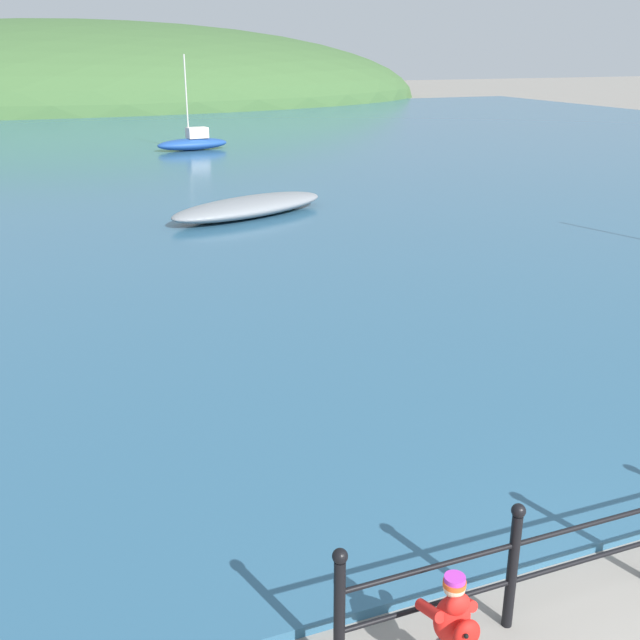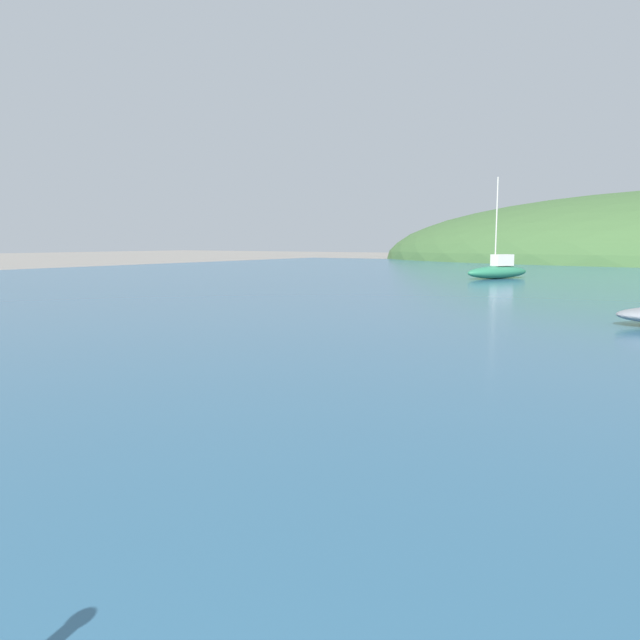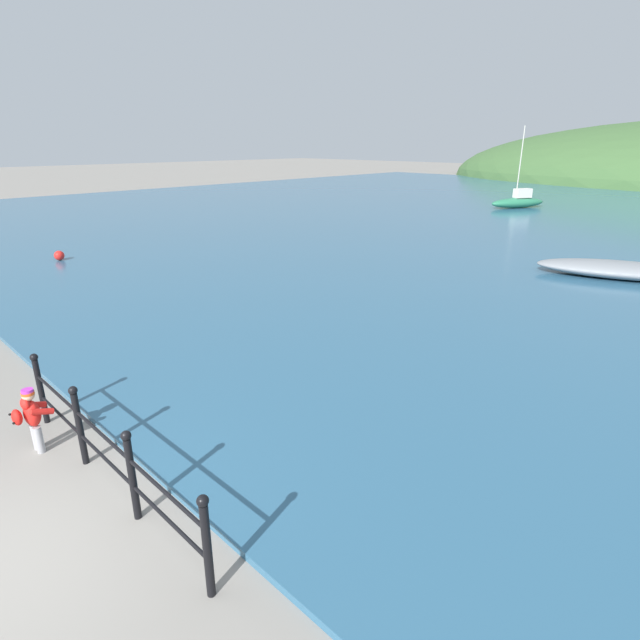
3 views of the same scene
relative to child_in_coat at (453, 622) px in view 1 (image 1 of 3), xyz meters
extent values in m
cube|color=#2D5B7A|center=(1.92, 30.87, -0.56)|extent=(80.00, 60.00, 0.10)
ellipsoid|color=#3D6033|center=(1.92, 68.88, -0.61)|extent=(66.26, 36.44, 13.87)
cylinder|color=black|center=(-0.77, 0.37, -0.06)|extent=(0.09, 0.09, 1.10)
sphere|color=black|center=(-0.77, 0.37, 0.54)|extent=(0.12, 0.12, 0.12)
cylinder|color=black|center=(0.79, 0.37, -0.06)|extent=(0.09, 0.09, 1.10)
sphere|color=black|center=(0.79, 0.37, 0.54)|extent=(0.12, 0.12, 0.12)
cylinder|color=black|center=(1.57, 0.37, 0.21)|extent=(4.68, 0.04, 0.04)
cylinder|color=black|center=(1.57, 0.37, -0.16)|extent=(4.68, 0.04, 0.04)
ellipsoid|color=red|center=(0.00, 0.02, 0.01)|extent=(0.31, 0.23, 0.40)
ellipsoid|color=red|center=(0.00, -0.04, 0.19)|extent=(0.20, 0.13, 0.18)
cylinder|color=red|center=(-0.14, 0.11, 0.06)|extent=(0.10, 0.32, 0.19)
cylinder|color=red|center=(0.14, 0.11, 0.06)|extent=(0.10, 0.32, 0.19)
sphere|color=beige|center=(0.00, 0.02, 0.31)|extent=(0.17, 0.17, 0.17)
cylinder|color=#E5511E|center=(0.00, 0.02, 0.34)|extent=(0.17, 0.17, 0.04)
cylinder|color=#B233AD|center=(0.00, 0.02, 0.38)|extent=(0.16, 0.16, 0.04)
ellipsoid|color=red|center=(0.00, -0.18, 0.03)|extent=(0.22, 0.14, 0.24)
sphere|color=black|center=(-0.04, -0.24, 0.09)|extent=(0.04, 0.04, 0.04)
ellipsoid|color=gray|center=(3.30, 16.64, -0.25)|extent=(5.41, 3.48, 0.52)
ellipsoid|color=#1E4793|center=(4.93, 31.56, -0.24)|extent=(3.48, 1.53, 0.54)
cube|color=silver|center=(5.18, 31.58, 0.27)|extent=(1.01, 0.74, 0.48)
cylinder|color=beige|center=(4.76, 31.54, 1.88)|extent=(0.07, 0.07, 3.71)
camera|label=1|loc=(-2.57, -3.81, 4.05)|focal=42.00mm
camera|label=2|loc=(3.08, 0.02, 1.44)|focal=35.00mm
camera|label=3|loc=(7.35, -1.57, 3.69)|focal=28.00mm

